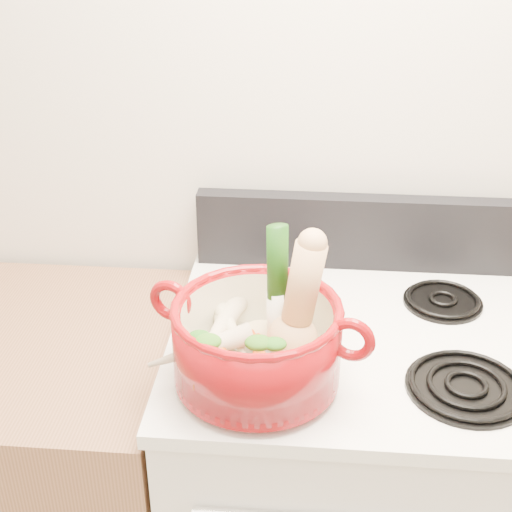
# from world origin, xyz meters

# --- Properties ---
(wall_back) EXTENTS (3.50, 0.02, 2.60)m
(wall_back) POSITION_xyz_m (0.00, 1.75, 1.30)
(wall_back) COLOR silver
(wall_back) RESTS_ON floor
(stove_body) EXTENTS (0.76, 0.65, 0.92)m
(stove_body) POSITION_xyz_m (0.00, 1.40, 0.46)
(stove_body) COLOR silver
(stove_body) RESTS_ON floor
(cooktop) EXTENTS (0.78, 0.67, 0.03)m
(cooktop) POSITION_xyz_m (0.00, 1.40, 0.93)
(cooktop) COLOR white
(cooktop) RESTS_ON stove_body
(control_backsplash) EXTENTS (0.76, 0.05, 0.18)m
(control_backsplash) POSITION_xyz_m (0.00, 1.70, 1.04)
(control_backsplash) COLOR black
(control_backsplash) RESTS_ON cooktop
(burner_front_left) EXTENTS (0.22, 0.22, 0.02)m
(burner_front_left) POSITION_xyz_m (-0.19, 1.24, 0.96)
(burner_front_left) COLOR black
(burner_front_left) RESTS_ON cooktop
(burner_front_right) EXTENTS (0.22, 0.22, 0.02)m
(burner_front_right) POSITION_xyz_m (0.19, 1.24, 0.96)
(burner_front_right) COLOR black
(burner_front_right) RESTS_ON cooktop
(burner_back_left) EXTENTS (0.17, 0.17, 0.02)m
(burner_back_left) POSITION_xyz_m (-0.19, 1.54, 0.96)
(burner_back_left) COLOR black
(burner_back_left) RESTS_ON cooktop
(burner_back_right) EXTENTS (0.17, 0.17, 0.02)m
(burner_back_right) POSITION_xyz_m (0.19, 1.54, 0.96)
(burner_back_right) COLOR black
(burner_back_right) RESTS_ON cooktop
(dutch_oven) EXTENTS (0.38, 0.38, 0.15)m
(dutch_oven) POSITION_xyz_m (-0.20, 1.22, 1.04)
(dutch_oven) COLOR maroon
(dutch_oven) RESTS_ON burner_front_left
(pot_handle_left) EXTENTS (0.09, 0.04, 0.09)m
(pot_handle_left) POSITION_xyz_m (-0.36, 1.27, 1.09)
(pot_handle_left) COLOR maroon
(pot_handle_left) RESTS_ON dutch_oven
(pot_handle_right) EXTENTS (0.09, 0.04, 0.09)m
(pot_handle_right) POSITION_xyz_m (-0.03, 1.18, 1.09)
(pot_handle_right) COLOR maroon
(pot_handle_right) RESTS_ON dutch_oven
(squash) EXTENTS (0.16, 0.15, 0.26)m
(squash) POSITION_xyz_m (-0.13, 1.25, 1.12)
(squash) COLOR tan
(squash) RESTS_ON dutch_oven
(leek) EXTENTS (0.06, 0.07, 0.26)m
(leek) POSITION_xyz_m (-0.17, 1.28, 1.13)
(leek) COLOR white
(leek) RESTS_ON dutch_oven
(ginger) EXTENTS (0.09, 0.07, 0.04)m
(ginger) POSITION_xyz_m (-0.20, 1.29, 1.02)
(ginger) COLOR tan
(ginger) RESTS_ON dutch_oven
(parsnip_0) EXTENTS (0.07, 0.22, 0.06)m
(parsnip_0) POSITION_xyz_m (-0.26, 1.25, 1.02)
(parsnip_0) COLOR beige
(parsnip_0) RESTS_ON dutch_oven
(parsnip_1) EXTENTS (0.11, 0.23, 0.07)m
(parsnip_1) POSITION_xyz_m (-0.28, 1.26, 1.03)
(parsnip_1) COLOR beige
(parsnip_1) RESTS_ON dutch_oven
(parsnip_2) EXTENTS (0.13, 0.20, 0.06)m
(parsnip_2) POSITION_xyz_m (-0.26, 1.29, 1.04)
(parsnip_2) COLOR beige
(parsnip_2) RESTS_ON dutch_oven
(parsnip_3) EXTENTS (0.20, 0.12, 0.06)m
(parsnip_3) POSITION_xyz_m (-0.30, 1.21, 1.04)
(parsnip_3) COLOR beige
(parsnip_3) RESTS_ON dutch_oven
(carrot_0) EXTENTS (0.05, 0.18, 0.05)m
(carrot_0) POSITION_xyz_m (-0.19, 1.21, 1.02)
(carrot_0) COLOR #DA450A
(carrot_0) RESTS_ON dutch_oven
(carrot_1) EXTENTS (0.07, 0.17, 0.05)m
(carrot_1) POSITION_xyz_m (-0.26, 1.19, 1.03)
(carrot_1) COLOR #C83A0A
(carrot_1) RESTS_ON dutch_oven
(carrot_2) EXTENTS (0.08, 0.17, 0.04)m
(carrot_2) POSITION_xyz_m (-0.19, 1.20, 1.03)
(carrot_2) COLOR #DF3C0B
(carrot_2) RESTS_ON dutch_oven
(carrot_3) EXTENTS (0.12, 0.10, 0.04)m
(carrot_3) POSITION_xyz_m (-0.24, 1.16, 1.03)
(carrot_3) COLOR #BE4809
(carrot_3) RESTS_ON dutch_oven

